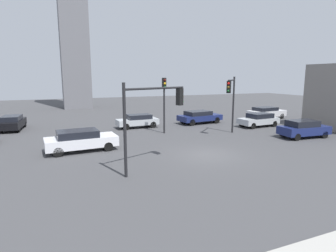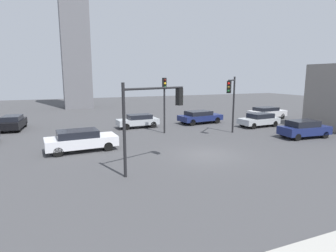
{
  "view_description": "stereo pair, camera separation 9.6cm",
  "coord_description": "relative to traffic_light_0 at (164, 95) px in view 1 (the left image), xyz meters",
  "views": [
    {
      "loc": [
        -9.3,
        -15.47,
        5.14
      ],
      "look_at": [
        -1.28,
        3.74,
        1.42
      ],
      "focal_mm": 29.81,
      "sensor_mm": 36.0,
      "label": 1
    },
    {
      "loc": [
        -9.21,
        -15.51,
        5.14
      ],
      "look_at": [
        -1.28,
        3.74,
        1.42
      ],
      "focal_mm": 29.81,
      "sensor_mm": 36.0,
      "label": 2
    }
  ],
  "objects": [
    {
      "name": "traffic_light_2",
      "position": [
        5.09,
        -2.95,
        0.07
      ],
      "size": [
        1.97,
        1.89,
        5.11
      ],
      "rotation": [
        0.0,
        0.0,
        -2.38
      ],
      "color": "black",
      "rests_on": "ground_plane"
    },
    {
      "name": "car_2",
      "position": [
        -1.43,
        3.6,
        -2.78
      ],
      "size": [
        4.18,
        1.83,
        1.35
      ],
      "rotation": [
        0.0,
        0.0,
        3.17
      ],
      "color": "#ADB2B7",
      "rests_on": "ground_plane"
    },
    {
      "name": "skyline_tower",
      "position": [
        -5.42,
        24.98,
        10.81
      ],
      "size": [
        4.32,
        4.32,
        28.61
      ],
      "primitive_type": "cube",
      "color": "slate",
      "rests_on": "ground_plane"
    },
    {
      "name": "car_3",
      "position": [
        10.2,
        -6.27,
        -2.73
      ],
      "size": [
        4.35,
        2.12,
        1.49
      ],
      "rotation": [
        0.0,
        0.0,
        -0.07
      ],
      "color": "navy",
      "rests_on": "ground_plane"
    },
    {
      "name": "ground_plane",
      "position": [
        -0.03,
        -7.77,
        -3.5
      ],
      "size": [
        106.85,
        106.85,
        0.0
      ],
      "primitive_type": "plane",
      "color": "#424244"
    },
    {
      "name": "car_1",
      "position": [
        -7.67,
        -3.49,
        -2.72
      ],
      "size": [
        4.91,
        2.31,
        1.48
      ],
      "rotation": [
        0.0,
        0.0,
        0.06
      ],
      "color": "silver",
      "rests_on": "ground_plane"
    },
    {
      "name": "car_4",
      "position": [
        10.28,
        -0.6,
        -2.77
      ],
      "size": [
        4.35,
        2.1,
        1.38
      ],
      "rotation": [
        0.0,
        0.0,
        3.2
      ],
      "color": "#ADB2B7",
      "rests_on": "ground_plane"
    },
    {
      "name": "traffic_light_1",
      "position": [
        -4.15,
        -9.0,
        -0.06
      ],
      "size": [
        4.05,
        1.69,
        4.84
      ],
      "rotation": [
        0.0,
        0.0,
        0.36
      ],
      "color": "black",
      "rests_on": "ground_plane"
    },
    {
      "name": "car_5",
      "position": [
        -13.0,
        7.04,
        -2.76
      ],
      "size": [
        2.2,
        4.4,
        1.42
      ],
      "rotation": [
        0.0,
        0.0,
        1.47
      ],
      "color": "black",
      "rests_on": "ground_plane"
    },
    {
      "name": "car_0",
      "position": [
        5.57,
        3.49,
        -2.74
      ],
      "size": [
        4.95,
        2.54,
        1.4
      ],
      "rotation": [
        0.0,
        0.0,
        0.1
      ],
      "color": "navy",
      "rests_on": "ground_plane"
    },
    {
      "name": "traffic_light_0",
      "position": [
        0.0,
        0.0,
        0.0
      ],
      "size": [
        0.33,
        0.47,
        5.01
      ],
      "rotation": [
        0.0,
        0.0,
        -1.61
      ],
      "color": "black",
      "rests_on": "ground_plane"
    },
    {
      "name": "car_7",
      "position": [
        14.72,
        3.28,
        -2.72
      ],
      "size": [
        4.88,
        2.4,
        1.45
      ],
      "rotation": [
        0.0,
        0.0,
        0.08
      ],
      "color": "silver",
      "rests_on": "ground_plane"
    }
  ]
}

